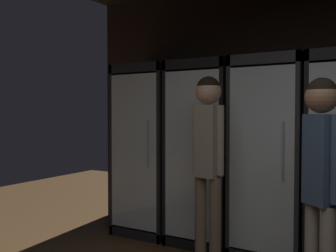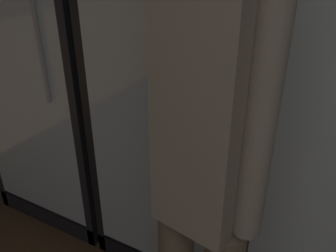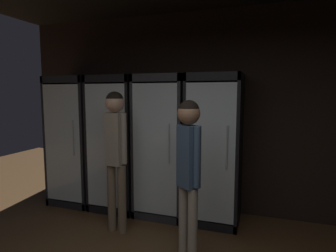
# 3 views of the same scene
# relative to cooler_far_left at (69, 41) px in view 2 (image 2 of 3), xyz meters

# --- Properties ---
(cooler_far_left) EXTENTS (0.67, 0.66, 1.92)m
(cooler_far_left) POSITION_rel_cooler_far_left_xyz_m (0.00, 0.00, 0.00)
(cooler_far_left) COLOR black
(cooler_far_left) RESTS_ON ground
(cooler_left) EXTENTS (0.67, 0.66, 1.92)m
(cooler_left) POSITION_rel_cooler_far_left_xyz_m (0.71, 0.00, -0.01)
(cooler_left) COLOR black
(cooler_left) RESTS_ON ground
(shopper_far) EXTENTS (0.31, 0.22, 1.70)m
(shopper_far) POSITION_rel_cooler_far_left_xyz_m (1.06, -0.72, 0.14)
(shopper_far) COLOR #72604C
(shopper_far) RESTS_ON ground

